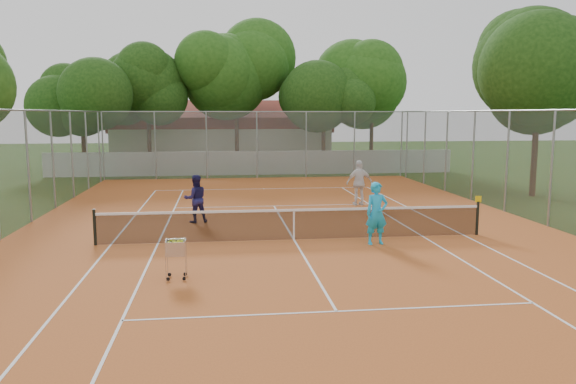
{
  "coord_description": "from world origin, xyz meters",
  "views": [
    {
      "loc": [
        -2.23,
        -16.8,
        3.88
      ],
      "look_at": [
        0.0,
        1.5,
        1.3
      ],
      "focal_mm": 35.0,
      "sensor_mm": 36.0,
      "label": 1
    }
  ],
  "objects": [
    {
      "name": "clubhouse",
      "position": [
        -2.0,
        29.0,
        2.2
      ],
      "size": [
        16.4,
        9.0,
        4.4
      ],
      "primitive_type": "cube",
      "color": "beige",
      "rests_on": "ground"
    },
    {
      "name": "ball_hopper",
      "position": [
        -3.29,
        -3.77,
        0.53
      ],
      "size": [
        0.6,
        0.6,
        1.02
      ],
      "primitive_type": "cube",
      "rotation": [
        0.0,
        0.0,
        -0.27
      ],
      "color": "silver",
      "rests_on": "court_pad"
    },
    {
      "name": "player_far_right",
      "position": [
        3.62,
        6.2,
        0.98
      ],
      "size": [
        1.15,
        0.54,
        1.92
      ],
      "primitive_type": "imported",
      "rotation": [
        0.0,
        0.0,
        3.21
      ],
      "color": "silver",
      "rests_on": "court_pad"
    },
    {
      "name": "court_lines",
      "position": [
        0.0,
        0.0,
        0.02
      ],
      "size": [
        10.98,
        23.78,
        0.01
      ],
      "primitive_type": "cube",
      "color": "white",
      "rests_on": "court_pad"
    },
    {
      "name": "court_pad",
      "position": [
        0.0,
        0.0,
        0.01
      ],
      "size": [
        18.0,
        34.0,
        0.02
      ],
      "primitive_type": "cube",
      "color": "#B25722",
      "rests_on": "ground"
    },
    {
      "name": "player_near",
      "position": [
        2.36,
        -0.87,
        0.95
      ],
      "size": [
        0.73,
        0.52,
        1.86
      ],
      "primitive_type": "imported",
      "rotation": [
        0.0,
        0.0,
        0.12
      ],
      "color": "#1BACE5",
      "rests_on": "court_pad"
    },
    {
      "name": "tennis_net",
      "position": [
        0.0,
        0.0,
        0.51
      ],
      "size": [
        11.88,
        0.1,
        0.98
      ],
      "primitive_type": "cube",
      "color": "black",
      "rests_on": "court_pad"
    },
    {
      "name": "boundary_wall",
      "position": [
        0.0,
        19.0,
        0.75
      ],
      "size": [
        26.0,
        0.3,
        1.5
      ],
      "primitive_type": "cube",
      "color": "silver",
      "rests_on": "ground"
    },
    {
      "name": "tropical_trees",
      "position": [
        0.0,
        22.0,
        5.0
      ],
      "size": [
        29.0,
        19.0,
        10.0
      ],
      "primitive_type": "cube",
      "color": "#15350D",
      "rests_on": "ground"
    },
    {
      "name": "perimeter_fence",
      "position": [
        0.0,
        0.0,
        2.0
      ],
      "size": [
        18.0,
        34.0,
        4.0
      ],
      "primitive_type": "cube",
      "color": "slate",
      "rests_on": "ground"
    },
    {
      "name": "ground",
      "position": [
        0.0,
        0.0,
        0.0
      ],
      "size": [
        120.0,
        120.0,
        0.0
      ],
      "primitive_type": "plane",
      "color": "#1E3A0F",
      "rests_on": "ground"
    },
    {
      "name": "player_far_left",
      "position": [
        -3.11,
        3.2,
        0.88
      ],
      "size": [
        0.96,
        0.83,
        1.71
      ],
      "primitive_type": "imported",
      "rotation": [
        0.0,
        0.0,
        3.38
      ],
      "color": "#1B194B",
      "rests_on": "court_pad"
    }
  ]
}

